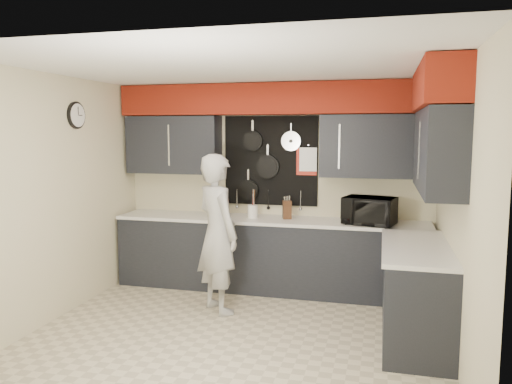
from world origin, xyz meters
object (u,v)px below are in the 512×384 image
(knife_block, at_px, (287,210))
(person, at_px, (218,233))
(utensil_crock, at_px, (253,211))
(microwave, at_px, (369,211))
(coffee_maker, at_px, (217,202))

(knife_block, height_order, person, person)
(utensil_crock, bearing_deg, knife_block, 6.13)
(microwave, distance_m, person, 1.79)
(knife_block, height_order, utensil_crock, knife_block)
(microwave, bearing_deg, person, -139.81)
(knife_block, height_order, coffee_maker, coffee_maker)
(coffee_maker, bearing_deg, person, -75.44)
(microwave, distance_m, coffee_maker, 1.92)
(person, bearing_deg, knife_block, -82.42)
(utensil_crock, height_order, coffee_maker, coffee_maker)
(microwave, distance_m, knife_block, 1.01)
(knife_block, distance_m, utensil_crock, 0.43)
(utensil_crock, bearing_deg, person, -101.88)
(knife_block, relative_size, person, 0.13)
(coffee_maker, bearing_deg, microwave, -8.37)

